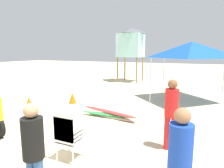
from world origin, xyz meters
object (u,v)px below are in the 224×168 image
(traffic_cone_near, at_px, (29,102))
(traffic_cone_far, at_px, (72,98))
(lifeguard_far_right, at_px, (180,159))
(lifeguard_tower, at_px, (131,43))
(popup_canopy, at_px, (192,50))
(stacked_plastic_chairs, at_px, (67,133))
(lifeguard_near_right, at_px, (171,110))
(surfboard_pile, at_px, (109,114))
(lifeguard_near_center, at_px, (33,149))

(traffic_cone_near, distance_m, traffic_cone_far, 1.87)
(lifeguard_far_right, height_order, lifeguard_tower, lifeguard_tower)
(popup_canopy, relative_size, traffic_cone_near, 6.27)
(stacked_plastic_chairs, height_order, lifeguard_near_right, lifeguard_near_right)
(surfboard_pile, bearing_deg, stacked_plastic_chairs, -81.37)
(lifeguard_far_right, bearing_deg, stacked_plastic_chairs, 165.23)
(lifeguard_far_right, relative_size, traffic_cone_near, 3.33)
(stacked_plastic_chairs, xyz_separation_m, traffic_cone_near, (-4.07, 2.65, -0.40))
(traffic_cone_near, bearing_deg, lifeguard_tower, 82.02)
(popup_canopy, xyz_separation_m, traffic_cone_far, (-4.86, -2.79, -2.21))
(traffic_cone_near, bearing_deg, popup_canopy, 35.03)
(lifeguard_far_right, bearing_deg, traffic_cone_far, 138.03)
(stacked_plastic_chairs, relative_size, popup_canopy, 0.36)
(lifeguard_near_center, relative_size, lifeguard_tower, 0.39)
(lifeguard_near_right, xyz_separation_m, traffic_cone_near, (-6.00, 1.19, -0.75))
(popup_canopy, relative_size, traffic_cone_far, 6.17)
(lifeguard_far_right, bearing_deg, traffic_cone_near, 153.03)
(surfboard_pile, height_order, lifeguard_far_right, lifeguard_far_right)
(stacked_plastic_chairs, bearing_deg, lifeguard_far_right, -14.77)
(lifeguard_near_center, height_order, traffic_cone_far, lifeguard_near_center)
(lifeguard_near_center, xyz_separation_m, traffic_cone_far, (-3.24, 5.33, -0.68))
(stacked_plastic_chairs, height_order, traffic_cone_far, stacked_plastic_chairs)
(popup_canopy, bearing_deg, lifeguard_far_right, -87.06)
(lifeguard_near_center, xyz_separation_m, lifeguard_far_right, (2.01, 0.61, 0.01))
(surfboard_pile, relative_size, lifeguard_far_right, 1.48)
(lifeguard_near_right, xyz_separation_m, traffic_cone_far, (-4.82, 2.63, -0.75))
(stacked_plastic_chairs, xyz_separation_m, lifeguard_far_right, (2.36, -0.62, 0.30))
(stacked_plastic_chairs, distance_m, surfboard_pile, 3.08)
(stacked_plastic_chairs, height_order, lifeguard_tower, lifeguard_tower)
(surfboard_pile, height_order, popup_canopy, popup_canopy)
(lifeguard_near_right, distance_m, lifeguard_far_right, 2.13)
(lifeguard_tower, height_order, traffic_cone_far, lifeguard_tower)
(stacked_plastic_chairs, xyz_separation_m, surfboard_pile, (-0.46, 3.00, -0.53))
(lifeguard_near_center, xyz_separation_m, traffic_cone_near, (-4.42, 3.88, -0.69))
(lifeguard_tower, bearing_deg, lifeguard_near_center, -76.32)
(lifeguard_tower, bearing_deg, traffic_cone_far, -90.68)
(lifeguard_near_right, relative_size, lifeguard_tower, 0.41)
(surfboard_pile, bearing_deg, traffic_cone_far, 155.81)
(stacked_plastic_chairs, relative_size, surfboard_pile, 0.45)
(stacked_plastic_chairs, relative_size, lifeguard_far_right, 0.67)
(stacked_plastic_chairs, distance_m, lifeguard_tower, 12.28)
(surfboard_pile, bearing_deg, popup_canopy, 57.99)
(lifeguard_near_right, relative_size, traffic_cone_far, 3.43)
(lifeguard_near_right, relative_size, traffic_cone_near, 3.49)
(lifeguard_far_right, xyz_separation_m, lifeguard_tower, (-5.16, 12.33, 2.14))
(popup_canopy, bearing_deg, surfboard_pile, -122.01)
(stacked_plastic_chairs, height_order, lifeguard_far_right, lifeguard_far_right)
(stacked_plastic_chairs, bearing_deg, lifeguard_near_right, 37.17)
(lifeguard_far_right, distance_m, traffic_cone_far, 7.09)
(lifeguard_tower, relative_size, traffic_cone_far, 8.34)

